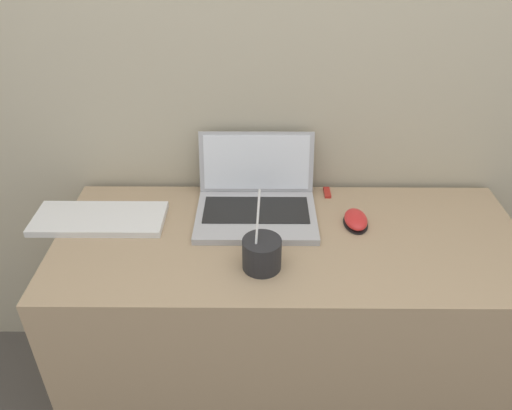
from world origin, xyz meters
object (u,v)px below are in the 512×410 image
drink_cup (262,253)px  external_keyboard (100,219)px  computer_mouse (356,220)px  laptop (256,199)px  usb_stick (327,192)px

drink_cup → external_keyboard: (-0.48, 0.20, -0.04)m
computer_mouse → external_keyboard: (-0.76, 0.01, -0.00)m
computer_mouse → laptop: bearing=166.8°
laptop → usb_stick: 0.25m
laptop → usb_stick: (0.23, 0.10, -0.04)m
laptop → external_keyboard: (-0.47, -0.06, -0.03)m
laptop → external_keyboard: laptop is taller
computer_mouse → usb_stick: (-0.06, 0.17, -0.01)m
drink_cup → external_keyboard: 0.53m
computer_mouse → external_keyboard: bearing=179.4°
usb_stick → drink_cup: bearing=-120.2°
external_keyboard → usb_stick: external_keyboard is taller
drink_cup → laptop: bearing=93.5°
laptop → usb_stick: bearing=23.9°
drink_cup → usb_stick: bearing=59.8°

